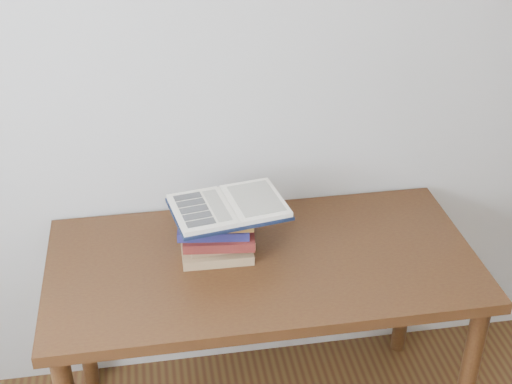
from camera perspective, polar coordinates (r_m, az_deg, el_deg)
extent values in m
cube|color=beige|center=(2.41, 0.32, 10.67)|extent=(3.50, 0.04, 2.60)
cube|color=#412810|center=(2.35, 0.54, -5.74)|extent=(1.40, 0.70, 0.04)
cylinder|color=#412810|center=(2.80, -13.76, -9.55)|extent=(0.06, 0.06, 0.71)
cylinder|color=#412810|center=(2.95, 11.93, -6.96)|extent=(0.06, 0.06, 0.71)
cube|color=#9E7B51|center=(2.36, -3.18, -4.57)|extent=(0.23, 0.18, 0.03)
cube|color=#9E7B51|center=(2.35, -2.92, -3.75)|extent=(0.22, 0.16, 0.03)
cube|color=#5B2116|center=(2.33, -2.99, -3.31)|extent=(0.25, 0.21, 0.03)
cube|color=#18194A|center=(2.31, -3.40, -2.67)|extent=(0.25, 0.18, 0.03)
cube|color=#9A5623|center=(2.30, -3.12, -2.00)|extent=(0.24, 0.17, 0.03)
cube|color=black|center=(2.30, -2.21, -1.37)|extent=(0.40, 0.31, 0.01)
cube|color=white|center=(2.28, -4.39, -1.48)|extent=(0.21, 0.26, 0.02)
cube|color=white|center=(2.32, -0.08, -0.71)|extent=(0.21, 0.26, 0.02)
cylinder|color=white|center=(2.30, -2.21, -1.13)|extent=(0.05, 0.24, 0.01)
cube|color=black|center=(2.33, -5.50, -0.36)|extent=(0.09, 0.05, 0.00)
cube|color=black|center=(2.30, -5.25, -0.86)|extent=(0.09, 0.05, 0.00)
cube|color=black|center=(2.27, -4.99, -1.38)|extent=(0.09, 0.05, 0.00)
cube|color=black|center=(2.23, -4.72, -1.91)|extent=(0.09, 0.05, 0.00)
cube|color=black|center=(2.20, -4.44, -2.46)|extent=(0.09, 0.05, 0.00)
cube|color=beige|center=(2.28, -3.14, -1.06)|extent=(0.08, 0.20, 0.00)
cube|color=beige|center=(2.32, 0.00, -0.49)|extent=(0.17, 0.22, 0.00)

